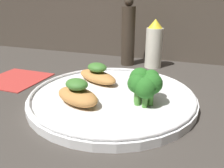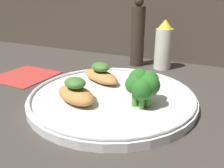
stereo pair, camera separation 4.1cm
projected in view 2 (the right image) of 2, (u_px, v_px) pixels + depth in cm
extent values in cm
cube|color=#3D3833|center=(112.00, 103.00, 42.43)|extent=(180.00, 180.00, 1.00)
cylinder|color=white|center=(112.00, 97.00, 42.00)|extent=(31.41, 31.41, 1.40)
torus|color=white|center=(112.00, 92.00, 41.64)|extent=(30.81, 30.81, 0.60)
ellipsoid|color=#BC7F42|center=(76.00, 95.00, 38.04)|extent=(9.95, 7.67, 2.65)
ellipsoid|color=#3D752D|center=(75.00, 83.00, 37.24)|extent=(5.20, 4.73, 1.80)
ellipsoid|color=#BC7F42|center=(101.00, 76.00, 47.78)|extent=(11.40, 8.58, 2.35)
ellipsoid|color=#3D752D|center=(101.00, 67.00, 47.02)|extent=(5.72, 5.29, 1.86)
cylinder|color=#4C8E38|center=(148.00, 100.00, 36.24)|extent=(0.95, 0.95, 2.64)
sphere|color=#286B23|center=(149.00, 85.00, 35.30)|extent=(3.63, 3.63, 3.63)
cylinder|color=#4C8E38|center=(149.00, 93.00, 38.16)|extent=(0.76, 0.76, 3.05)
sphere|color=#286B23|center=(150.00, 79.00, 37.23)|extent=(2.98, 2.98, 2.98)
cylinder|color=#4C8E38|center=(138.00, 93.00, 39.03)|extent=(0.74, 0.74, 2.41)
sphere|color=#286B23|center=(139.00, 80.00, 38.11)|extent=(3.86, 3.86, 3.86)
cylinder|color=#4C8E38|center=(134.00, 97.00, 37.48)|extent=(0.82, 0.82, 2.36)
sphere|color=#286B23|center=(135.00, 84.00, 36.64)|extent=(3.28, 3.28, 3.28)
cylinder|color=#4C8E38|center=(135.00, 99.00, 36.52)|extent=(1.05, 1.05, 2.68)
sphere|color=#286B23|center=(135.00, 85.00, 35.65)|extent=(3.08, 3.08, 3.08)
cylinder|color=#4C8E38|center=(142.00, 103.00, 35.66)|extent=(0.93, 0.93, 2.21)
sphere|color=#286B23|center=(142.00, 89.00, 34.82)|extent=(3.56, 3.56, 3.56)
cylinder|color=silver|center=(163.00, 49.00, 60.08)|extent=(4.68, 4.68, 11.01)
cone|color=yellow|center=(165.00, 24.00, 57.66)|extent=(3.98, 3.98, 2.42)
cylinder|color=#382D23|center=(138.00, 37.00, 62.27)|extent=(3.88, 3.88, 16.51)
sphere|color=#382D23|center=(139.00, 2.00, 58.84)|extent=(2.52, 2.52, 2.52)
cube|color=#B2332D|center=(25.00, 75.00, 55.52)|extent=(13.41, 13.41, 0.40)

